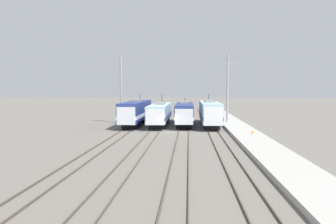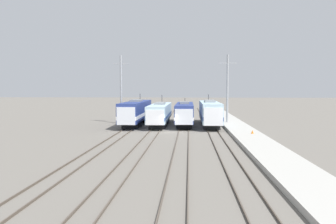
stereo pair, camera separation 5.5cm
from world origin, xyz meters
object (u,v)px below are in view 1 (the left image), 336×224
object	(u,v)px
traffic_cone	(253,132)
locomotive_far_left	(136,112)
locomotive_center_left	(160,113)
locomotive_far_right	(210,113)
catenary_tower_left	(121,89)
catenary_tower_right	(227,89)
locomotive_center_right	(185,113)

from	to	relation	value
traffic_cone	locomotive_far_left	bearing A→B (deg)	141.69
locomotive_center_left	locomotive_far_right	distance (m)	8.53
catenary_tower_left	traffic_cone	bearing A→B (deg)	-36.29
locomotive_center_left	traffic_cone	world-z (taller)	locomotive_center_left
catenary_tower_right	traffic_cone	bearing A→B (deg)	-84.05
catenary_tower_right	locomotive_center_left	bearing A→B (deg)	-170.77
locomotive_far_right	locomotive_center_right	bearing A→B (deg)	170.50
locomotive_far_right	catenary_tower_left	world-z (taller)	catenary_tower_left
locomotive_center_right	catenary_tower_right	distance (m)	8.75
locomotive_center_right	locomotive_center_left	bearing A→B (deg)	-178.90
locomotive_far_right	catenary_tower_right	xyz separation A→B (m)	(3.20, 2.53, 4.07)
locomotive_far_right	locomotive_far_left	bearing A→B (deg)	173.68
locomotive_center_left	traffic_cone	bearing A→B (deg)	-44.54
locomotive_center_left	locomotive_far_right	size ratio (longest dim) A/B	1.04
locomotive_center_right	catenary_tower_right	world-z (taller)	catenary_tower_right
locomotive_center_right	catenary_tower_right	xyz separation A→B (m)	(7.45, 1.82, 4.22)
locomotive_center_left	locomotive_center_right	world-z (taller)	locomotive_center_left
locomotive_center_right	catenary_tower_right	size ratio (longest dim) A/B	1.38
locomotive_far_left	traffic_cone	size ratio (longest dim) A/B	41.78
locomotive_center_right	traffic_cone	xyz separation A→B (m)	(9.01, -13.13, -1.42)
locomotive_center_right	catenary_tower_left	world-z (taller)	catenary_tower_left
locomotive_center_left	catenary_tower_left	xyz separation A→B (m)	(-7.10, 1.90, 4.28)
locomotive_far_right	traffic_cone	world-z (taller)	locomotive_far_right
catenary_tower_left	catenary_tower_right	xyz separation A→B (m)	(18.80, 0.00, 0.00)
locomotive_far_right	catenary_tower_right	bearing A→B (deg)	38.35
locomotive_far_right	traffic_cone	bearing A→B (deg)	-69.05
traffic_cone	catenary_tower_right	bearing A→B (deg)	95.95
traffic_cone	locomotive_center_right	bearing A→B (deg)	124.45
locomotive_center_left	catenary_tower_left	world-z (taller)	catenary_tower_left
locomotive_center_right	locomotive_far_right	world-z (taller)	locomotive_far_right
locomotive_far_left	locomotive_center_left	distance (m)	4.33
locomotive_far_left	locomotive_center_left	xyz separation A→B (m)	(4.25, -0.78, -0.21)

